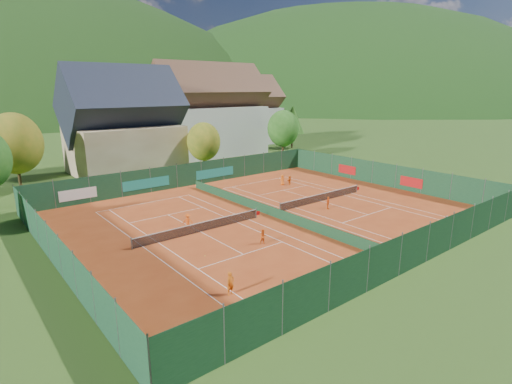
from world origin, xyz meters
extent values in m
plane|color=#2B4D18|center=(0.00, 0.00, -0.02)|extent=(600.00, 600.00, 0.00)
cube|color=#A43D18|center=(0.00, 0.00, 0.01)|extent=(40.00, 32.00, 0.01)
cube|color=white|center=(-8.00, 11.88, 0.01)|extent=(10.97, 0.06, 0.00)
cube|color=white|center=(-8.00, -11.88, 0.01)|extent=(10.97, 0.06, 0.00)
cube|color=white|center=(-13.48, 0.00, 0.01)|extent=(0.06, 23.77, 0.00)
cube|color=white|center=(-2.51, 0.00, 0.01)|extent=(0.06, 23.77, 0.00)
cube|color=white|center=(-12.12, 0.00, 0.01)|extent=(0.06, 23.77, 0.00)
cube|color=white|center=(-3.88, 0.00, 0.01)|extent=(0.06, 23.77, 0.00)
cube|color=white|center=(-8.00, 6.40, 0.01)|extent=(8.23, 0.06, 0.00)
cube|color=white|center=(-8.00, -6.40, 0.01)|extent=(8.23, 0.06, 0.00)
cube|color=white|center=(-8.00, 0.00, 0.01)|extent=(0.06, 12.80, 0.00)
cube|color=white|center=(8.00, 11.88, 0.01)|extent=(10.97, 0.06, 0.00)
cube|color=white|center=(8.00, -11.88, 0.01)|extent=(10.97, 0.06, 0.00)
cube|color=white|center=(2.51, 0.00, 0.01)|extent=(0.06, 23.77, 0.00)
cube|color=white|center=(13.48, 0.00, 0.01)|extent=(0.06, 23.77, 0.00)
cube|color=white|center=(3.88, 0.00, 0.01)|extent=(0.06, 23.77, 0.00)
cube|color=white|center=(12.12, 0.00, 0.01)|extent=(0.06, 23.77, 0.00)
cube|color=white|center=(8.00, 6.40, 0.01)|extent=(8.23, 0.06, 0.00)
cube|color=white|center=(8.00, -6.40, 0.01)|extent=(8.23, 0.06, 0.00)
cube|color=white|center=(8.00, 0.00, 0.01)|extent=(0.06, 12.80, 0.00)
cylinder|color=#59595B|center=(-14.40, 0.00, 0.51)|extent=(0.10, 0.10, 1.02)
cylinder|color=#59595B|center=(-1.60, 0.00, 0.51)|extent=(0.10, 0.10, 1.02)
cube|color=black|center=(-8.00, 0.00, 0.46)|extent=(12.80, 0.02, 0.86)
cube|color=white|center=(-8.00, 0.00, 0.89)|extent=(12.80, 0.04, 0.06)
cube|color=red|center=(-1.35, 0.00, 0.45)|extent=(0.40, 0.04, 0.40)
cylinder|color=#59595B|center=(1.60, 0.00, 0.51)|extent=(0.10, 0.10, 1.02)
cylinder|color=#59595B|center=(14.40, 0.00, 0.51)|extent=(0.10, 0.10, 1.02)
cube|color=black|center=(8.00, 0.00, 0.46)|extent=(12.80, 0.02, 0.86)
cube|color=white|center=(8.00, 0.00, 0.89)|extent=(12.80, 0.04, 0.06)
cube|color=red|center=(14.65, 0.00, 0.45)|extent=(0.40, 0.04, 0.40)
cube|color=#153B21|center=(0.00, 0.00, 0.50)|extent=(0.03, 28.80, 1.00)
cube|color=#163C24|center=(0.00, 16.00, 1.50)|extent=(40.00, 0.04, 3.00)
cube|color=teal|center=(-6.00, 15.94, 1.20)|extent=(6.00, 0.03, 1.20)
cube|color=teal|center=(4.00, 15.94, 1.20)|extent=(6.00, 0.03, 1.20)
cube|color=silver|center=(-14.00, 15.94, 1.20)|extent=(4.00, 0.03, 1.20)
cube|color=#12331B|center=(0.00, -16.00, 1.50)|extent=(40.00, 0.04, 3.00)
cube|color=#163D26|center=(-20.00, 0.00, 1.50)|extent=(0.04, 32.00, 3.00)
cube|color=#163C22|center=(20.00, 0.00, 1.50)|extent=(0.04, 32.00, 3.00)
cube|color=#B21414|center=(19.94, -4.00, 1.20)|extent=(0.03, 3.00, 1.20)
cube|color=#B21414|center=(19.94, 6.00, 1.20)|extent=(0.03, 3.00, 1.20)
cube|color=beige|center=(-3.00, 30.00, 3.50)|extent=(15.00, 12.00, 7.00)
cube|color=#1E2333|center=(-3.00, 30.00, 10.00)|extent=(16.20, 12.00, 12.00)
cube|color=silver|center=(16.00, 36.00, 4.50)|extent=(20.00, 11.00, 9.00)
cube|color=brown|center=(16.00, 36.00, 11.75)|extent=(21.60, 11.00, 11.00)
cube|color=silver|center=(30.00, 44.00, 4.00)|extent=(16.00, 10.00, 8.00)
cube|color=brown|center=(30.00, 44.00, 10.50)|extent=(17.28, 10.00, 10.00)
cylinder|color=#433018|center=(-18.00, 26.00, 1.57)|extent=(0.36, 0.36, 3.15)
ellipsoid|color=olive|center=(-18.00, 26.00, 6.07)|extent=(6.44, 6.44, 7.40)
cylinder|color=#432617|center=(6.00, 22.00, 1.22)|extent=(0.36, 0.36, 2.45)
ellipsoid|color=olive|center=(6.00, 22.00, 4.72)|extent=(5.01, 5.01, 5.76)
cylinder|color=#422E17|center=(24.00, 24.00, 1.40)|extent=(0.36, 0.36, 2.80)
ellipsoid|color=#27621C|center=(24.00, 24.00, 5.40)|extent=(5.72, 5.72, 6.58)
cylinder|color=#4D2F1B|center=(34.00, 32.00, 1.57)|extent=(0.36, 0.36, 3.15)
cone|color=#295C1A|center=(34.00, 32.00, 6.07)|extent=(5.04, 5.04, 5.85)
cylinder|color=#452818|center=(26.00, 40.00, 1.75)|extent=(0.36, 0.36, 3.50)
ellipsoid|color=olive|center=(26.00, 40.00, 6.75)|extent=(7.15, 7.15, 8.22)
ellipsoid|color=black|center=(10.00, 300.00, -42.35)|extent=(440.00, 440.00, 242.00)
ellipsoid|color=black|center=(240.00, 190.00, -38.57)|extent=(380.00, 380.00, 220.40)
cylinder|color=slate|center=(11.49, -12.92, 0.40)|extent=(0.02, 0.02, 0.80)
cylinder|color=slate|center=(11.79, -12.92, 0.40)|extent=(0.02, 0.02, 0.80)
cylinder|color=slate|center=(11.49, -12.62, 0.40)|extent=(0.02, 0.02, 0.80)
cylinder|color=slate|center=(11.79, -12.62, 0.40)|extent=(0.02, 0.02, 0.80)
cube|color=slate|center=(11.64, -12.77, 0.55)|extent=(0.34, 0.34, 0.30)
ellipsoid|color=#CCD833|center=(11.64, -12.77, 0.58)|extent=(0.28, 0.28, 0.16)
sphere|color=#CCD833|center=(-10.54, -4.81, 0.03)|extent=(0.07, 0.07, 0.07)
sphere|color=#CCD833|center=(2.41, -12.60, 0.03)|extent=(0.07, 0.07, 0.07)
sphere|color=#CCD833|center=(2.39, 5.47, 0.03)|extent=(0.07, 0.07, 0.07)
imported|color=#D15F12|center=(-12.38, -10.84, 0.77)|extent=(0.59, 0.42, 1.55)
imported|color=#D95013|center=(-5.42, -5.71, 0.65)|extent=(0.75, 0.66, 1.30)
imported|color=#F15815|center=(-8.42, 1.54, 0.72)|extent=(1.07, 0.97, 1.44)
imported|color=#EC5A15|center=(6.25, -2.48, 0.68)|extent=(0.86, 0.68, 1.36)
imported|color=orange|center=(9.75, 8.53, 0.70)|extent=(0.78, 0.60, 1.41)
imported|color=orange|center=(10.57, 8.03, 0.62)|extent=(1.21, 0.72, 1.24)
camera|label=1|loc=(-25.30, -29.47, 12.64)|focal=28.00mm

